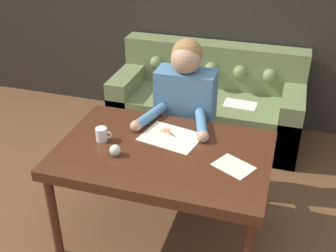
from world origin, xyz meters
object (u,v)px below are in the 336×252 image
pin_cushion (115,151)px  mug (102,134)px  scissors (170,134)px  couch (207,105)px  person (185,116)px  dining_table (163,159)px

pin_cushion → mug: bearing=138.1°
scissors → couch: bearing=90.2°
couch → mug: (-0.40, -1.48, 0.45)m
person → pin_cushion: bearing=-108.4°
couch → person: person is taller
scissors → pin_cushion: bearing=-126.5°
scissors → pin_cushion: pin_cushion is taller
couch → scissors: (0.01, -1.28, 0.41)m
person → pin_cushion: (-0.25, -0.75, 0.10)m
scissors → pin_cushion: size_ratio=3.23×
person → mug: bearing=-123.3°
person → pin_cushion: size_ratio=17.46×
dining_table → pin_cushion: pin_cushion is taller
couch → pin_cushion: bearing=-98.7°
couch → pin_cushion: couch is taller
dining_table → mug: 0.44m
couch → scissors: couch is taller
mug → pin_cushion: (0.15, -0.14, -0.01)m
dining_table → couch: couch is taller
couch → mug: couch is taller
person → dining_table: bearing=-88.2°
dining_table → couch: (-0.02, 1.48, -0.33)m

